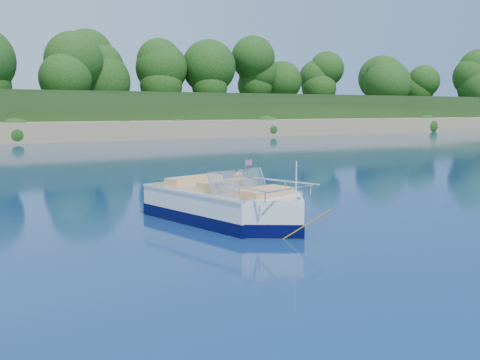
{
  "coord_description": "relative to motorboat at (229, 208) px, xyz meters",
  "views": [
    {
      "loc": [
        -3.97,
        -7.4,
        2.47
      ],
      "look_at": [
        1.98,
        3.27,
        0.85
      ],
      "focal_mm": 40.0,
      "sensor_mm": 36.0,
      "label": 1
    }
  ],
  "objects": [
    {
      "name": "motorboat",
      "position": [
        0.0,
        0.0,
        0.0
      ],
      "size": [
        2.57,
        4.95,
        1.68
      ],
      "rotation": [
        0.0,
        0.0,
        0.25
      ],
      "color": "white",
      "rests_on": "ground"
    },
    {
      "name": "ground",
      "position": [
        -1.45,
        -2.81,
        -0.33
      ],
      "size": [
        160.0,
        160.0,
        0.0
      ],
      "primitive_type": "plane",
      "color": "#0A194A",
      "rests_on": "ground"
    },
    {
      "name": "boy",
      "position": [
        1.23,
        1.92,
        -0.33
      ],
      "size": [
        0.47,
        0.78,
        1.43
      ],
      "primitive_type": "imported",
      "rotation": [
        0.0,
        -0.17,
        1.78
      ],
      "color": "tan",
      "rests_on": "ground"
    },
    {
      "name": "tow_tube",
      "position": [
        1.27,
        1.87,
        -0.24
      ],
      "size": [
        1.63,
        1.63,
        0.34
      ],
      "rotation": [
        0.0,
        0.0,
        -0.33
      ],
      "color": "#ECE405",
      "rests_on": "ground"
    }
  ]
}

